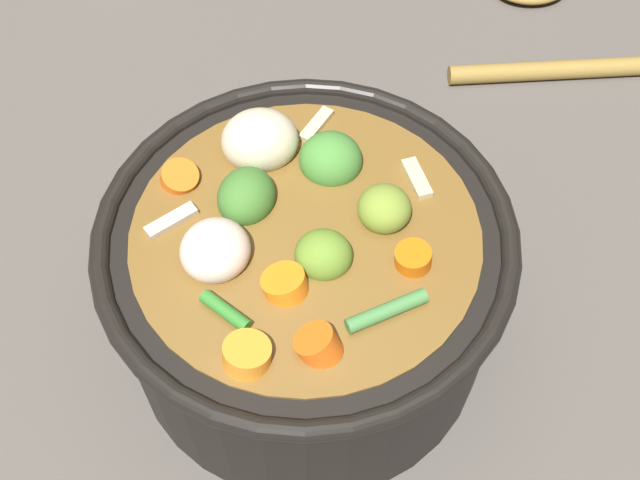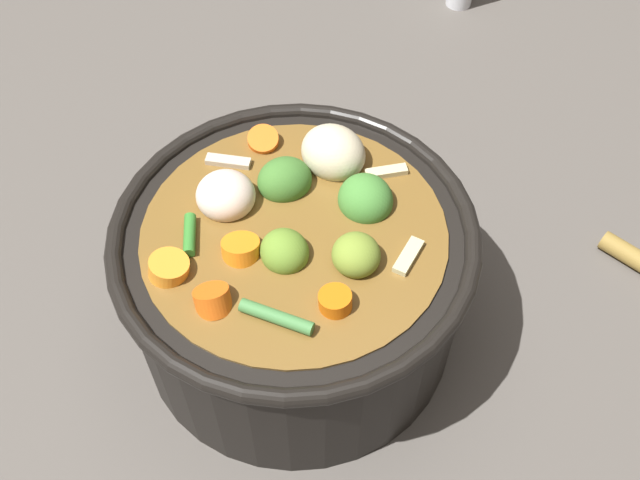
{
  "view_description": "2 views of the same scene",
  "coord_description": "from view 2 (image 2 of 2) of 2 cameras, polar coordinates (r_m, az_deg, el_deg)",
  "views": [
    {
      "loc": [
        -0.22,
        -0.16,
        0.51
      ],
      "look_at": [
        0.02,
        -0.0,
        0.1
      ],
      "focal_mm": 44.92,
      "sensor_mm": 36.0,
      "label": 1
    },
    {
      "loc": [
        -0.04,
        -0.31,
        0.51
      ],
      "look_at": [
        0.02,
        0.0,
        0.1
      ],
      "focal_mm": 40.55,
      "sensor_mm": 36.0,
      "label": 2
    }
  ],
  "objects": [
    {
      "name": "ground_plane",
      "position": [
        0.6,
        -1.73,
        -6.58
      ],
      "size": [
        1.1,
        1.1,
        0.0
      ],
      "primitive_type": "plane",
      "color": "#514C47"
    },
    {
      "name": "cooking_pot",
      "position": [
        0.54,
        -1.89,
        -2.84
      ],
      "size": [
        0.26,
        0.26,
        0.15
      ],
      "color": "black",
      "rests_on": "ground_plane"
    }
  ]
}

